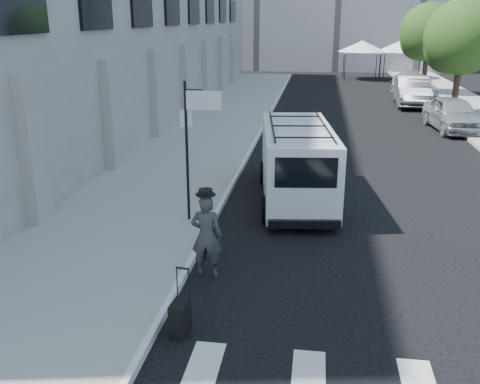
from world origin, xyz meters
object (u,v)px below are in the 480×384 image
(parked_car_a, at_px, (453,114))
(parked_car_c, at_px, (413,85))
(businessman, at_px, (206,236))
(briefcase, at_px, (204,241))
(cargo_van, at_px, (296,162))
(suitcase, at_px, (180,318))
(parked_car_b, at_px, (412,91))

(parked_car_a, xyz_separation_m, parked_car_c, (0.00, 11.50, -0.02))
(businessman, xyz_separation_m, parked_car_c, (8.36, 27.72, -0.11))
(briefcase, distance_m, parked_car_c, 27.81)
(cargo_van, distance_m, parked_car_c, 23.57)
(briefcase, xyz_separation_m, cargo_van, (1.92, 3.84, 0.95))
(suitcase, relative_size, parked_car_a, 0.25)
(briefcase, relative_size, suitcase, 0.38)
(parked_car_a, bearing_deg, businessman, -122.77)
(briefcase, bearing_deg, cargo_van, 73.73)
(businessman, height_order, parked_car_b, businessman)
(parked_car_a, bearing_deg, suitcase, -119.90)
(suitcase, distance_m, parked_car_a, 20.24)
(parked_car_a, bearing_deg, cargo_van, -127.01)
(businessman, height_order, suitcase, businessman)
(cargo_van, height_order, parked_car_b, cargo_van)
(parked_car_b, distance_m, parked_car_c, 4.18)
(suitcase, height_order, parked_car_c, parked_car_c)
(businessman, relative_size, suitcase, 1.51)
(parked_car_b, bearing_deg, businessman, -105.31)
(cargo_van, relative_size, parked_car_b, 1.12)
(briefcase, bearing_deg, parked_car_b, 80.50)
(businessman, xyz_separation_m, parked_car_a, (8.36, 16.21, -0.09))
(parked_car_c, bearing_deg, parked_car_a, -97.33)
(parked_car_a, distance_m, parked_car_b, 7.42)
(parked_car_c, bearing_deg, briefcase, -115.56)
(parked_car_b, bearing_deg, parked_car_c, 82.88)
(businessman, distance_m, parked_car_c, 28.95)
(suitcase, height_order, cargo_van, cargo_van)
(cargo_van, bearing_deg, businessman, -114.08)
(suitcase, bearing_deg, cargo_van, 84.51)
(suitcase, xyz_separation_m, cargo_van, (1.58, 7.36, 0.81))
(suitcase, relative_size, parked_car_c, 0.22)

